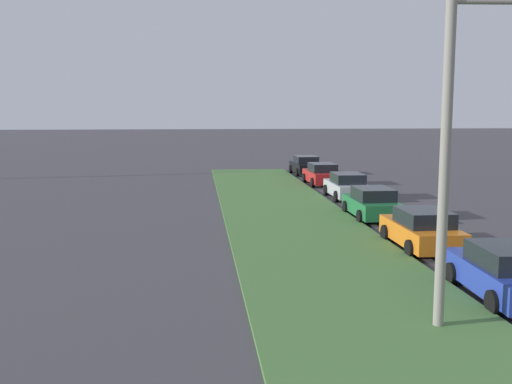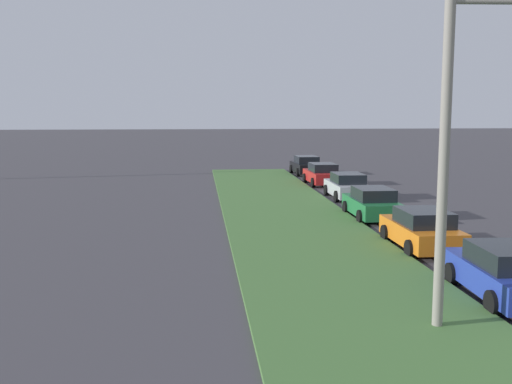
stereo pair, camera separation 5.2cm
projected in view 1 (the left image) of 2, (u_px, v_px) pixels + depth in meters
grass_median at (321, 256)px, 20.79m from camera, size 60.00×6.00×0.12m
parked_car_blue at (505, 273)px, 16.19m from camera, size 4.37×2.15×1.47m
parked_car_orange at (422, 230)px, 22.01m from camera, size 4.31×2.04×1.47m
parked_car_green at (372, 203)px, 28.15m from camera, size 4.31×2.04×1.47m
parked_car_silver at (347, 186)px, 34.52m from camera, size 4.30×2.02×1.47m
parked_car_red at (322, 174)px, 40.88m from camera, size 4.34×2.11×1.47m
parked_car_black at (305, 165)px, 47.36m from camera, size 4.36×2.13×1.47m
streetlight at (462, 140)px, 13.39m from camera, size 0.47×2.88×7.50m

